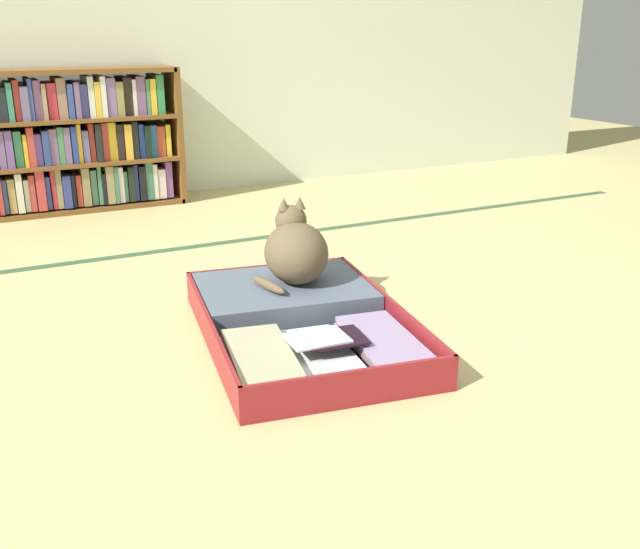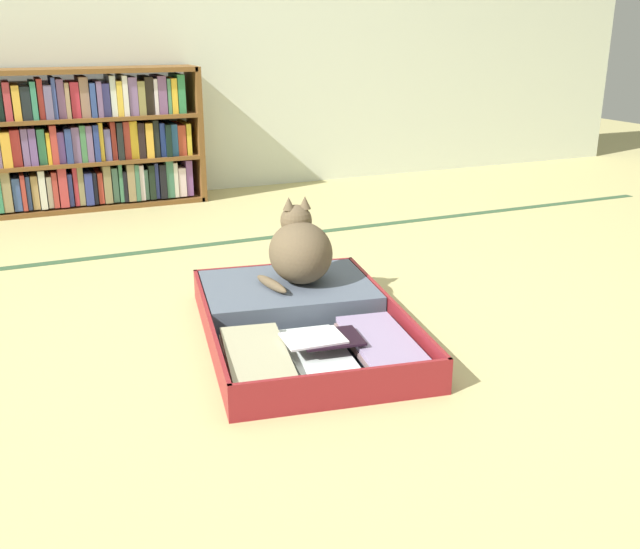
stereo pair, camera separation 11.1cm
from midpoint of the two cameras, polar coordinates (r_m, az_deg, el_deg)
name	(u,v)px [view 2 (the right image)]	position (r m, az deg, el deg)	size (l,w,h in m)	color
ground_plane	(349,360)	(2.09, 3.85, -6.79)	(10.00, 10.00, 0.00)	tan
tatami_border	(223,243)	(3.22, -6.75, 2.50)	(4.80, 0.05, 0.00)	#335334
bookshelf	(61,142)	(3.96, -19.06, 9.87)	(1.42, 0.27, 0.72)	brown
open_suitcase	(298,318)	(2.26, -0.33, -3.49)	(0.71, 0.97, 0.10)	maroon
black_cat	(299,250)	(2.38, -0.32, 1.91)	(0.26, 0.27, 0.28)	brown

